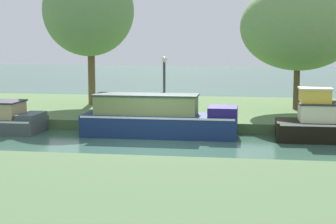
{
  "coord_description": "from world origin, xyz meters",
  "views": [
    {
      "loc": [
        3.19,
        -17.84,
        3.43
      ],
      "look_at": [
        0.28,
        1.2,
        0.9
      ],
      "focal_mm": 56.97,
      "sensor_mm": 36.0,
      "label": 1
    }
  ],
  "objects_px": {
    "willow_tree_left": "(88,11)",
    "willow_tree_centre": "(299,27)",
    "navy_barge": "(158,118)",
    "lamp_post": "(164,78)"
  },
  "relations": [
    {
      "from": "willow_tree_centre",
      "to": "lamp_post",
      "type": "relative_size",
      "value": 2.28
    },
    {
      "from": "willow_tree_left",
      "to": "willow_tree_centre",
      "type": "height_order",
      "value": "willow_tree_left"
    },
    {
      "from": "willow_tree_left",
      "to": "willow_tree_centre",
      "type": "distance_m",
      "value": 9.81
    },
    {
      "from": "willow_tree_left",
      "to": "lamp_post",
      "type": "distance_m",
      "value": 6.47
    },
    {
      "from": "navy_barge",
      "to": "lamp_post",
      "type": "distance_m",
      "value": 2.35
    },
    {
      "from": "willow_tree_left",
      "to": "willow_tree_centre",
      "type": "bearing_deg",
      "value": -2.97
    },
    {
      "from": "lamp_post",
      "to": "willow_tree_centre",
      "type": "bearing_deg",
      "value": 31.54
    },
    {
      "from": "navy_barge",
      "to": "willow_tree_centre",
      "type": "distance_m",
      "value": 8.32
    },
    {
      "from": "willow_tree_left",
      "to": "willow_tree_centre",
      "type": "xyz_separation_m",
      "value": [
        9.76,
        -0.51,
        -0.81
      ]
    },
    {
      "from": "willow_tree_left",
      "to": "navy_barge",
      "type": "bearing_deg",
      "value": -53.16
    }
  ]
}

